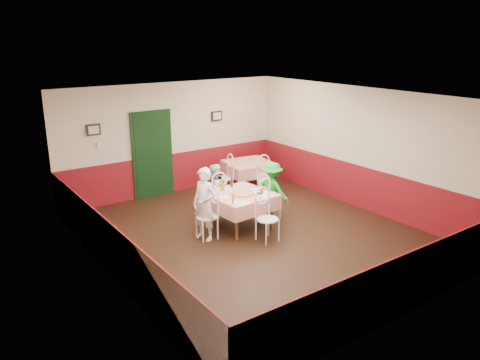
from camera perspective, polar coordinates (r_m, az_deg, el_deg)
floor at (r=9.56m, az=1.92°, el=-6.75°), size 7.00×7.00×0.00m
ceiling at (r=8.81m, az=2.11°, el=10.15°), size 7.00×7.00×0.00m
back_wall at (r=11.98m, az=-8.20°, el=5.06°), size 6.00×0.10×2.80m
front_wall at (r=6.79m, az=20.24°, el=-5.30°), size 6.00×0.10×2.80m
left_wall at (r=7.73m, az=-16.02°, el=-2.20°), size 0.10×7.00×2.80m
right_wall at (r=11.11m, az=14.46°, el=3.74°), size 0.10×7.00×2.80m
wainscot_back at (r=12.18m, az=-7.99°, el=0.91°), size 6.00×0.03×1.00m
wainscot_front at (r=7.18m, az=19.39°, el=-11.93°), size 6.00×0.03×1.00m
wainscot_left at (r=8.07m, az=-15.39°, el=-8.22°), size 0.03×7.00×1.00m
wainscot_right at (r=11.33m, az=14.08°, el=-0.69°), size 0.03×7.00×1.00m
door at (r=11.76m, az=-10.62°, el=2.96°), size 0.96×0.06×2.10m
picture_left at (r=11.10m, az=-17.43°, el=5.87°), size 0.32×0.03×0.26m
picture_right at (r=12.48m, az=-2.84°, el=7.81°), size 0.32×0.03×0.26m
thermostat at (r=11.20m, az=-16.79°, el=4.18°), size 0.10×0.03×0.10m
main_table at (r=9.79m, az=-0.00°, el=-3.78°), size 1.30×1.30×0.77m
second_table at (r=12.18m, az=1.05°, el=0.45°), size 1.28×1.28×0.77m
chair_left at (r=9.28m, az=-4.08°, el=-4.52°), size 0.47×0.47×0.90m
chair_right at (r=10.29m, az=3.67°, el=-2.31°), size 0.45×0.45×0.90m
chair_far at (r=10.40m, az=-2.97°, el=-2.09°), size 0.46×0.46×0.90m
chair_near at (r=9.17m, az=3.38°, el=-4.80°), size 0.43×0.43×0.90m
chair_second_a at (r=11.74m, az=-1.90°, el=0.20°), size 0.48×0.48×0.90m
chair_second_b at (r=11.58m, az=3.24°, el=-0.06°), size 0.48×0.48×0.90m
pizza at (r=9.60m, az=0.31°, el=-1.67°), size 0.48×0.48×0.03m
plate_left at (r=9.42m, az=-2.08°, el=-2.10°), size 0.27×0.27×0.01m
plate_right at (r=9.89m, az=1.83°, el=-1.15°), size 0.27×0.27×0.01m
plate_far at (r=9.94m, az=-1.61°, el=-1.06°), size 0.27×0.27×0.01m
glass_a at (r=9.22m, az=-0.80°, el=-2.16°), size 0.07×0.07×0.12m
glass_b at (r=9.70m, az=2.70°, el=-1.17°), size 0.08×0.08×0.13m
glass_c at (r=9.83m, az=-2.12°, el=-0.85°), size 0.09×0.09×0.15m
beer_bottle at (r=10.00m, az=-1.04°, el=-0.34°), size 0.06×0.06×0.21m
shaker_a at (r=9.08m, az=-0.20°, el=-2.59°), size 0.04×0.04×0.09m
shaker_b at (r=9.08m, az=0.20°, el=-2.59°), size 0.04×0.04×0.09m
shaker_c at (r=9.08m, az=-0.88°, el=-2.60°), size 0.04×0.04×0.09m
menu_left at (r=9.15m, az=-0.04°, el=-2.72°), size 0.38×0.45×0.00m
menu_right at (r=9.63m, az=2.94°, el=-1.72°), size 0.35×0.44×0.00m
wallet at (r=9.63m, az=2.40°, el=-1.65°), size 0.12×0.10×0.02m
diner_left at (r=9.16m, az=-4.37°, el=-2.96°), size 0.49×0.61×1.46m
diner_far at (r=10.39m, az=-3.15°, el=-1.26°), size 0.67×0.58×1.19m
diner_right at (r=10.26m, az=3.89°, el=-1.27°), size 0.71×0.93×1.27m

